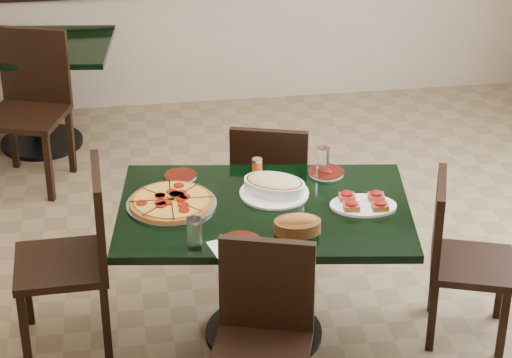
{
  "coord_description": "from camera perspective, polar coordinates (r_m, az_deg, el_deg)",
  "views": [
    {
      "loc": [
        -0.76,
        -4.41,
        3.08
      ],
      "look_at": [
        -0.09,
        0.0,
        0.74
      ],
      "focal_mm": 70.0,
      "sensor_mm": 36.0,
      "label": 1
    }
  ],
  "objects": [
    {
      "name": "floor",
      "position": [
        5.43,
        0.93,
        -6.85
      ],
      "size": [
        5.5,
        5.5,
        0.0
      ],
      "primitive_type": "plane",
      "color": "brown",
      "rests_on": "ground"
    },
    {
      "name": "main_table",
      "position": [
        4.85,
        0.47,
        -3.49
      ],
      "size": [
        1.5,
        1.08,
        0.75
      ],
      "rotation": [
        0.0,
        0.0,
        -0.14
      ],
      "color": "black",
      "rests_on": "floor"
    },
    {
      "name": "back_table",
      "position": [
        7.07,
        -12.53,
        5.81
      ],
      "size": [
        1.15,
        0.9,
        0.75
      ],
      "rotation": [
        0.0,
        0.0,
        -0.13
      ],
      "color": "black",
      "rests_on": "floor"
    },
    {
      "name": "chair_far",
      "position": [
        5.48,
        0.86,
        -0.46
      ],
      "size": [
        0.52,
        0.52,
        0.89
      ],
      "rotation": [
        0.0,
        0.0,
        2.85
      ],
      "color": "black",
      "rests_on": "floor"
    },
    {
      "name": "chair_near",
      "position": [
        4.35,
        0.42,
        -8.67
      ],
      "size": [
        0.52,
        0.52,
        0.89
      ],
      "rotation": [
        0.0,
        0.0,
        -0.3
      ],
      "color": "black",
      "rests_on": "floor"
    },
    {
      "name": "chair_right",
      "position": [
        5.03,
        11.39,
        -4.09
      ],
      "size": [
        0.51,
        0.51,
        0.86
      ],
      "rotation": [
        0.0,
        0.0,
        1.24
      ],
      "color": "black",
      "rests_on": "floor"
    },
    {
      "name": "chair_left",
      "position": [
        4.91,
        -10.12,
        -3.95
      ],
      "size": [
        0.46,
        0.46,
        0.96
      ],
      "rotation": [
        0.0,
        0.0,
        -1.54
      ],
      "color": "black",
      "rests_on": "floor"
    },
    {
      "name": "back_chair_near",
      "position": [
        6.58,
        -12.76,
        4.51
      ],
      "size": [
        0.59,
        0.59,
        1.0
      ],
      "rotation": [
        0.0,
        0.0,
        -0.33
      ],
      "color": "black",
      "rests_on": "floor"
    },
    {
      "name": "pepperoni_pizza",
      "position": [
        4.79,
        -4.85,
        -1.32
      ],
      "size": [
        0.43,
        0.43,
        0.04
      ],
      "rotation": [
        0.0,
        0.0,
        -0.02
      ],
      "color": "silver",
      "rests_on": "main_table"
    },
    {
      "name": "lasagna_casserole",
      "position": [
        4.86,
        1.05,
        -0.38
      ],
      "size": [
        0.36,
        0.34,
        0.09
      ],
      "rotation": [
        0.0,
        0.0,
        -0.51
      ],
      "color": "white",
      "rests_on": "main_table"
    },
    {
      "name": "bread_basket",
      "position": [
        4.54,
        2.38,
        -2.62
      ],
      "size": [
        0.22,
        0.16,
        0.09
      ],
      "rotation": [
        0.0,
        0.0,
        -0.04
      ],
      "color": "brown",
      "rests_on": "main_table"
    },
    {
      "name": "bruschetta_platter",
      "position": [
        4.78,
        6.16,
        -1.35
      ],
      "size": [
        0.35,
        0.27,
        0.05
      ],
      "rotation": [
        0.0,
        0.0,
        -0.17
      ],
      "color": "white",
      "rests_on": "main_table"
    },
    {
      "name": "side_plate_near",
      "position": [
        4.47,
        -0.87,
        -3.64
      ],
      "size": [
        0.19,
        0.19,
        0.02
      ],
      "rotation": [
        0.0,
        0.0,
        -0.36
      ],
      "color": "white",
      "rests_on": "main_table"
    },
    {
      "name": "side_plate_far_r",
      "position": [
        5.08,
        4.04,
        0.39
      ],
      "size": [
        0.18,
        0.18,
        0.03
      ],
      "rotation": [
        0.0,
        0.0,
        -0.14
      ],
      "color": "white",
      "rests_on": "main_table"
    },
    {
      "name": "side_plate_far_l",
      "position": [
        5.04,
        -4.33,
        0.18
      ],
      "size": [
        0.16,
        0.16,
        0.02
      ],
      "rotation": [
        0.0,
        0.0,
        -0.01
      ],
      "color": "white",
      "rests_on": "main_table"
    },
    {
      "name": "napkin_setting",
      "position": [
        4.44,
        -1.56,
        -3.91
      ],
      "size": [
        0.19,
        0.19,
        0.01
      ],
      "rotation": [
        0.0,
        0.0,
        0.25
      ],
      "color": "white",
      "rests_on": "main_table"
    },
    {
      "name": "water_glass_a",
      "position": [
        5.06,
        3.85,
        1.06
      ],
      "size": [
        0.06,
        0.06,
        0.14
      ],
      "primitive_type": "cylinder",
      "color": "white",
      "rests_on": "main_table"
    },
    {
      "name": "water_glass_b",
      "position": [
        4.41,
        -3.55,
        -3.13
      ],
      "size": [
        0.07,
        0.07,
        0.15
      ],
      "primitive_type": "cylinder",
      "color": "white",
      "rests_on": "main_table"
    },
    {
      "name": "pepper_shaker",
      "position": [
        5.03,
        0.07,
        0.69
      ],
      "size": [
        0.05,
        0.05,
        0.09
      ],
      "color": "#D34C16",
      "rests_on": "main_table"
    }
  ]
}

